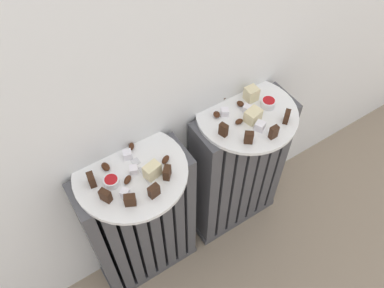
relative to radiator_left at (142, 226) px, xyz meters
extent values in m
cube|color=#47474C|center=(0.00, 0.00, -0.28)|extent=(0.35, 0.13, 0.03)
cube|color=#47474C|center=(-0.15, 0.00, 0.02)|extent=(0.03, 0.13, 0.58)
cube|color=#47474C|center=(-0.11, 0.00, 0.02)|extent=(0.03, 0.13, 0.58)
cube|color=#47474C|center=(-0.07, 0.00, 0.02)|extent=(0.03, 0.13, 0.58)
cube|color=#47474C|center=(-0.02, 0.00, 0.02)|extent=(0.03, 0.13, 0.58)
cube|color=#47474C|center=(0.02, 0.00, 0.02)|extent=(0.03, 0.13, 0.58)
cube|color=#47474C|center=(0.07, 0.00, 0.02)|extent=(0.03, 0.13, 0.58)
cube|color=#47474C|center=(0.11, 0.00, 0.02)|extent=(0.03, 0.13, 0.58)
cube|color=#47474C|center=(0.15, 0.00, 0.02)|extent=(0.03, 0.13, 0.58)
cube|color=#47474C|center=(0.39, 0.00, -0.28)|extent=(0.35, 0.13, 0.03)
cube|color=#47474C|center=(0.24, 0.00, 0.02)|extent=(0.04, 0.13, 0.58)
cube|color=#47474C|center=(0.29, 0.00, 0.02)|extent=(0.04, 0.13, 0.58)
cube|color=#47474C|center=(0.34, 0.00, 0.02)|extent=(0.04, 0.13, 0.58)
cube|color=#47474C|center=(0.39, 0.00, 0.02)|extent=(0.04, 0.13, 0.58)
cube|color=#47474C|center=(0.44, 0.00, 0.02)|extent=(0.04, 0.13, 0.58)
cube|color=#47474C|center=(0.49, 0.00, 0.02)|extent=(0.04, 0.13, 0.58)
cube|color=#47474C|center=(0.54, 0.00, 0.02)|extent=(0.04, 0.13, 0.58)
cylinder|color=white|center=(0.00, 0.00, 0.31)|extent=(0.31, 0.31, 0.01)
cylinder|color=white|center=(0.39, 0.00, 0.31)|extent=(0.31, 0.31, 0.01)
cube|color=#382114|center=(-0.10, 0.02, 0.34)|extent=(0.02, 0.03, 0.04)
cube|color=#382114|center=(-0.09, -0.05, 0.34)|extent=(0.03, 0.03, 0.04)
cube|color=#382114|center=(-0.04, -0.09, 0.34)|extent=(0.03, 0.03, 0.04)
cube|color=#382114|center=(0.02, -0.10, 0.34)|extent=(0.03, 0.02, 0.04)
cube|color=#382114|center=(0.07, -0.07, 0.34)|extent=(0.03, 0.03, 0.04)
cube|color=beige|center=(0.04, -0.05, 0.34)|extent=(0.05, 0.04, 0.04)
cube|color=white|center=(0.01, -0.01, 0.33)|extent=(0.03, 0.03, 0.02)
cube|color=white|center=(-0.04, -0.06, 0.33)|extent=(0.03, 0.03, 0.02)
cube|color=white|center=(0.02, 0.04, 0.33)|extent=(0.03, 0.03, 0.02)
ellipsoid|color=#3D1E0F|center=(0.09, -0.02, 0.33)|extent=(0.03, 0.03, 0.02)
ellipsoid|color=#3D1E0F|center=(-0.05, 0.04, 0.33)|extent=(0.02, 0.03, 0.02)
ellipsoid|color=#3D1E0F|center=(0.04, 0.07, 0.33)|extent=(0.03, 0.03, 0.02)
ellipsoid|color=#3D1E0F|center=(-0.02, -0.03, 0.33)|extent=(0.03, 0.03, 0.02)
cylinder|color=white|center=(-0.06, -0.01, 0.33)|extent=(0.04, 0.04, 0.02)
cylinder|color=#B21419|center=(-0.06, -0.01, 0.34)|extent=(0.03, 0.03, 0.01)
cube|color=#382114|center=(0.28, -0.03, 0.34)|extent=(0.02, 0.03, 0.04)
cube|color=#382114|center=(0.32, -0.09, 0.34)|extent=(0.03, 0.03, 0.04)
cube|color=#382114|center=(0.39, -0.12, 0.34)|extent=(0.02, 0.02, 0.04)
cube|color=#382114|center=(0.46, -0.09, 0.34)|extent=(0.03, 0.03, 0.04)
cube|color=beige|center=(0.43, 0.04, 0.34)|extent=(0.04, 0.03, 0.04)
cube|color=beige|center=(0.38, -0.03, 0.34)|extent=(0.05, 0.04, 0.04)
cube|color=white|center=(0.38, -0.07, 0.33)|extent=(0.03, 0.03, 0.03)
cube|color=white|center=(0.33, 0.03, 0.33)|extent=(0.03, 0.03, 0.02)
cube|color=white|center=(0.39, 0.00, 0.33)|extent=(0.03, 0.03, 0.02)
ellipsoid|color=#3D1E0F|center=(0.30, 0.03, 0.33)|extent=(0.02, 0.03, 0.02)
ellipsoid|color=#3D1E0F|center=(0.39, 0.03, 0.33)|extent=(0.02, 0.03, 0.02)
ellipsoid|color=#3D1E0F|center=(0.37, 0.09, 0.33)|extent=(0.03, 0.03, 0.02)
ellipsoid|color=#3D1E0F|center=(0.34, -0.02, 0.33)|extent=(0.03, 0.02, 0.02)
cylinder|color=white|center=(0.46, -0.01, 0.33)|extent=(0.04, 0.04, 0.02)
cylinder|color=#B21419|center=(0.46, -0.01, 0.34)|extent=(0.04, 0.04, 0.01)
cube|color=silver|center=(0.02, -0.04, 0.32)|extent=(0.01, 0.07, 0.00)
cube|color=silver|center=(0.03, 0.02, 0.32)|extent=(0.02, 0.02, 0.00)
camera|label=1|loc=(-0.18, -0.59, 1.19)|focal=36.92mm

